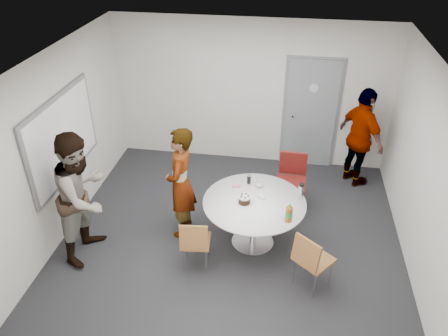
% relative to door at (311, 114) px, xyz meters
% --- Properties ---
extents(floor, '(5.00, 5.00, 0.00)m').
position_rel_door_xyz_m(floor, '(-1.10, -2.48, -1.03)').
color(floor, black).
rests_on(floor, ground).
extents(ceiling, '(5.00, 5.00, 0.00)m').
position_rel_door_xyz_m(ceiling, '(-1.10, -2.48, 1.67)').
color(ceiling, silver).
rests_on(ceiling, wall_back).
extents(wall_back, '(5.00, 0.00, 5.00)m').
position_rel_door_xyz_m(wall_back, '(-1.10, 0.02, 0.32)').
color(wall_back, silver).
rests_on(wall_back, floor).
extents(wall_left, '(0.00, 5.00, 5.00)m').
position_rel_door_xyz_m(wall_left, '(-3.60, -2.48, 0.32)').
color(wall_left, silver).
rests_on(wall_left, floor).
extents(wall_right, '(0.00, 5.00, 5.00)m').
position_rel_door_xyz_m(wall_right, '(1.40, -2.48, 0.32)').
color(wall_right, silver).
rests_on(wall_right, floor).
extents(wall_front, '(5.00, 0.00, 5.00)m').
position_rel_door_xyz_m(wall_front, '(-1.10, -4.98, 0.32)').
color(wall_front, silver).
rests_on(wall_front, floor).
extents(door, '(1.02, 0.17, 2.12)m').
position_rel_door_xyz_m(door, '(0.00, 0.00, 0.00)').
color(door, gray).
rests_on(door, wall_back).
extents(whiteboard, '(0.04, 1.90, 1.25)m').
position_rel_door_xyz_m(whiteboard, '(-3.56, -2.28, 0.42)').
color(whiteboard, slate).
rests_on(whiteboard, wall_left).
extents(table, '(1.45, 1.45, 1.04)m').
position_rel_door_xyz_m(table, '(-0.75, -2.44, -0.37)').
color(table, white).
rests_on(table, floor).
extents(chair_near_left, '(0.43, 0.46, 0.81)m').
position_rel_door_xyz_m(chair_near_left, '(-1.49, -3.08, -0.53)').
color(chair_near_left, brown).
rests_on(chair_near_left, floor).
extents(chair_near_right, '(0.59, 0.60, 0.86)m').
position_rel_door_xyz_m(chair_near_right, '(0.02, -3.20, -0.50)').
color(chair_near_right, brown).
rests_on(chair_near_right, floor).
extents(chair_far, '(0.48, 0.51, 0.96)m').
position_rel_door_xyz_m(chair_far, '(-0.26, -1.41, -0.44)').
color(chair_far, '#5D1512').
rests_on(chair_far, floor).
extents(person_main, '(0.44, 0.65, 1.73)m').
position_rel_door_xyz_m(person_main, '(-1.85, -2.32, -0.16)').
color(person_main, '#A5C6EA').
rests_on(person_main, floor).
extents(person_left, '(0.84, 1.01, 1.90)m').
position_rel_door_xyz_m(person_left, '(-3.05, -2.94, -0.08)').
color(person_left, white).
rests_on(person_left, floor).
extents(person_right, '(0.93, 1.11, 1.78)m').
position_rel_door_xyz_m(person_right, '(0.85, -0.53, -0.14)').
color(person_right, black).
rests_on(person_right, floor).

